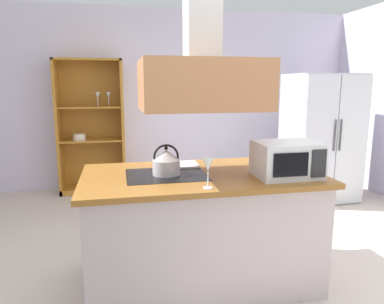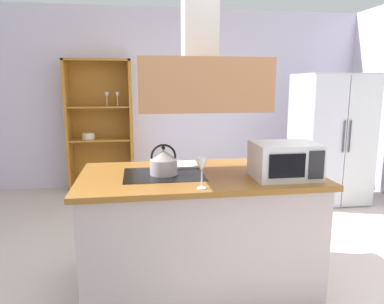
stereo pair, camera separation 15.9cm
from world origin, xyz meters
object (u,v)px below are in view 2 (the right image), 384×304
object	(u,v)px
dish_cabinet	(101,133)
cutting_board	(177,165)
microwave	(285,160)
kettle	(163,162)
wine_glass_on_counter	(202,166)
refrigerator	(330,139)

from	to	relation	value
dish_cabinet	cutting_board	bearing A→B (deg)	-71.01
cutting_board	microwave	bearing A→B (deg)	-34.57
kettle	cutting_board	bearing A→B (deg)	64.45
cutting_board	wine_glass_on_counter	world-z (taller)	wine_glass_on_counter
cutting_board	microwave	size ratio (longest dim) A/B	0.74
refrigerator	dish_cabinet	world-z (taller)	dish_cabinet
refrigerator	dish_cabinet	distance (m)	3.26
refrigerator	kettle	world-z (taller)	refrigerator
kettle	cutting_board	size ratio (longest dim) A/B	0.68
refrigerator	kettle	bearing A→B (deg)	-143.16
dish_cabinet	kettle	world-z (taller)	dish_cabinet
dish_cabinet	cutting_board	size ratio (longest dim) A/B	5.66
kettle	microwave	world-z (taller)	microwave
kettle	dish_cabinet	bearing A→B (deg)	104.76
cutting_board	refrigerator	bearing A→B (deg)	33.87
kettle	wine_glass_on_counter	world-z (taller)	kettle
dish_cabinet	microwave	bearing A→B (deg)	-62.07
wine_glass_on_counter	dish_cabinet	bearing A→B (deg)	106.62
microwave	wine_glass_on_counter	size ratio (longest dim) A/B	2.23
dish_cabinet	refrigerator	bearing A→B (deg)	-17.92
refrigerator	kettle	size ratio (longest dim) A/B	7.36
cutting_board	kettle	bearing A→B (deg)	-115.55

